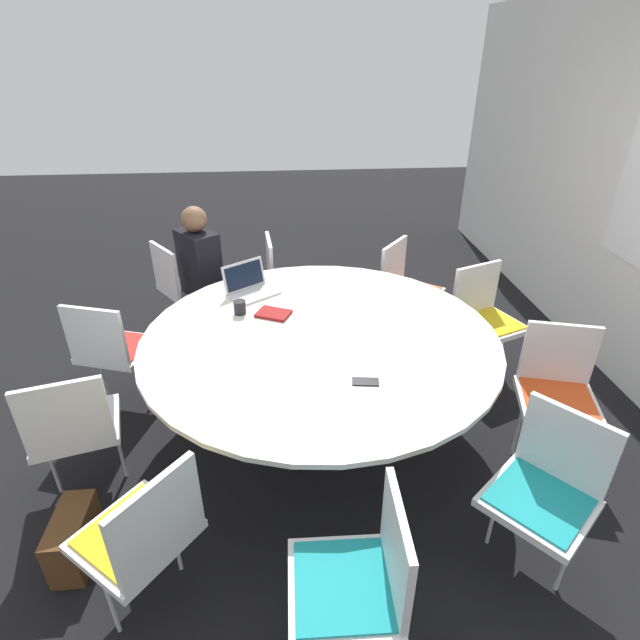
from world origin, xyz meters
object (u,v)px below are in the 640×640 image
at_px(coffee_cup, 240,307).
at_px(handbag, 74,538).
at_px(chair_9, 285,276).
at_px(spiral_notebook, 273,314).
at_px(chair_8, 406,284).
at_px(chair_3, 143,532).
at_px(chair_5, 548,484).
at_px(person_0, 202,267).
at_px(chair_1, 111,345).
at_px(chair_0, 182,282).
at_px(chair_2, 73,424).
at_px(chair_7, 485,313).
at_px(laptop, 249,286).
at_px(chair_6, 558,385).
at_px(chair_4, 361,575).
at_px(cell_phone, 365,382).

xyz_separation_m(coffee_cup, handbag, (1.18, -0.80, -0.65)).
distance_m(chair_9, spiral_notebook, 1.17).
relative_size(chair_8, handbag, 2.38).
bearing_deg(chair_3, chair_5, -48.13).
bearing_deg(handbag, chair_8, 133.56).
bearing_deg(person_0, chair_1, -67.43).
height_order(chair_3, chair_5, same).
height_order(chair_0, chair_2, same).
xyz_separation_m(chair_0, chair_1, (1.00, -0.31, 0.00)).
bearing_deg(spiral_notebook, chair_7, 101.56).
xyz_separation_m(person_0, laptop, (0.60, 0.41, 0.09)).
bearing_deg(chair_6, chair_3, 36.41).
xyz_separation_m(chair_1, chair_7, (-0.24, 2.68, 0.00)).
bearing_deg(chair_7, chair_6, 73.74).
relative_size(laptop, spiral_notebook, 1.61).
bearing_deg(chair_5, chair_6, -70.15).
relative_size(laptop, coffee_cup, 4.52).
bearing_deg(laptop, handbag, -155.86).
bearing_deg(handbag, chair_6, 101.23).
distance_m(chair_4, coffee_cup, 1.84).
xyz_separation_m(chair_7, spiral_notebook, (0.32, -1.58, 0.24)).
xyz_separation_m(chair_1, laptop, (-0.26, 0.94, 0.28)).
distance_m(laptop, spiral_notebook, 0.39).
xyz_separation_m(chair_6, cell_phone, (0.18, -1.20, 0.23)).
relative_size(chair_1, chair_9, 1.00).
xyz_separation_m(chair_5, person_0, (-2.27, -1.83, 0.19)).
bearing_deg(chair_7, chair_4, 36.04).
bearing_deg(laptop, chair_6, -63.15).
xyz_separation_m(chair_8, spiral_notebook, (0.89, -1.11, 0.24)).
xyz_separation_m(chair_2, coffee_cup, (-0.75, 0.86, 0.27)).
bearing_deg(handbag, cell_phone, 103.23).
distance_m(chair_8, spiral_notebook, 1.44).
height_order(person_0, cell_phone, person_0).
xyz_separation_m(chair_0, laptop, (0.74, 0.62, 0.28)).
height_order(chair_2, handbag, chair_2).
height_order(chair_4, cell_phone, chair_4).
bearing_deg(chair_8, chair_1, -31.87).
bearing_deg(chair_1, chair_6, 3.40).
height_order(chair_6, person_0, person_0).
distance_m(chair_9, handbag, 2.57).
relative_size(chair_5, chair_7, 1.00).
height_order(chair_4, chair_8, same).
height_order(chair_8, cell_phone, chair_8).
bearing_deg(handbag, person_0, 168.03).
height_order(chair_9, laptop, laptop).
bearing_deg(chair_9, chair_0, -91.02).
height_order(chair_5, handbag, chair_5).
xyz_separation_m(chair_0, chair_7, (0.76, 2.37, 0.00)).
relative_size(chair_4, coffee_cup, 9.50).
height_order(chair_5, coffee_cup, chair_5).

